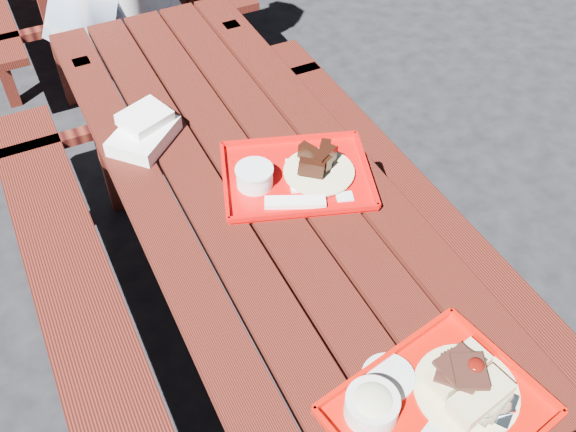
# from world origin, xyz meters

# --- Properties ---
(ground) EXTENTS (60.00, 60.00, 0.00)m
(ground) POSITION_xyz_m (0.00, 0.00, 0.00)
(ground) COLOR black
(ground) RESTS_ON ground
(picnic_table_near) EXTENTS (1.41, 2.40, 0.75)m
(picnic_table_near) POSITION_xyz_m (-0.00, 0.00, 0.56)
(picnic_table_near) COLOR #4B180E
(picnic_table_near) RESTS_ON ground
(near_tray) EXTENTS (0.49, 0.41, 0.14)m
(near_tray) POSITION_xyz_m (0.05, -0.75, 0.78)
(near_tray) COLOR red
(near_tray) RESTS_ON picnic_table_near
(far_tray) EXTENTS (0.52, 0.46, 0.07)m
(far_tray) POSITION_xyz_m (0.11, 0.03, 0.77)
(far_tray) COLOR red
(far_tray) RESTS_ON picnic_table_near
(white_cloth) EXTENTS (0.26, 0.26, 0.09)m
(white_cloth) POSITION_xyz_m (-0.22, 0.41, 0.79)
(white_cloth) COLOR white
(white_cloth) RESTS_ON picnic_table_near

